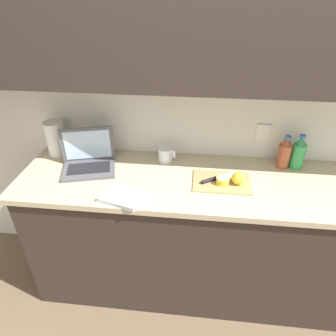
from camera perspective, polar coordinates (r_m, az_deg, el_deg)
ground_plane at (r=2.42m, az=9.52°, el=-20.70°), size 12.00×12.00×0.00m
wall_back at (r=1.75m, az=14.04°, el=19.55°), size 5.20×0.38×2.60m
counter_unit at (r=2.08m, az=11.34°, el=-12.81°), size 2.55×0.62×0.92m
laptop at (r=1.92m, az=-14.91°, el=1.63°), size 0.37×0.30×0.24m
cutting_board at (r=1.77m, az=10.19°, el=-2.64°), size 0.33×0.22×0.01m
knife at (r=1.77m, az=8.82°, el=-2.03°), size 0.24×0.18×0.02m
lemon_half_cut at (r=1.74m, az=10.35°, el=-2.35°), size 0.07×0.07×0.04m
lemon_whole_beside at (r=1.75m, az=13.30°, el=-1.86°), size 0.08×0.08×0.08m
bottle_green_soda at (r=2.00m, az=23.57°, el=2.61°), size 0.08×0.08×0.23m
bottle_oil_tall at (r=1.98m, az=21.31°, el=2.63°), size 0.08×0.08×0.21m
measuring_cup at (r=1.94m, az=-0.50°, el=2.64°), size 0.11×0.09×0.09m
paper_towel_roll at (r=2.12m, az=-20.51°, el=5.34°), size 0.13×0.13×0.23m
dish_towel at (r=1.64m, az=-8.71°, el=-5.40°), size 0.26×0.22×0.02m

